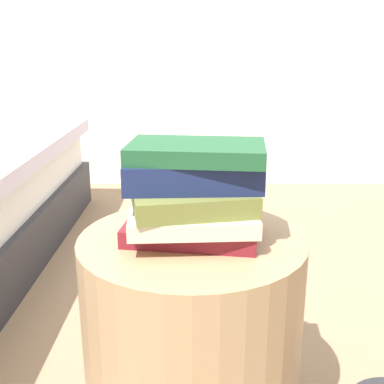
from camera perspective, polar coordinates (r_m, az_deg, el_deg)
The scene contains 6 objects.
side_table at distance 1.13m, azimuth 0.00°, elevation -16.34°, with size 0.48×0.48×0.46m, color tan.
book_maroon at distance 1.01m, azimuth -0.24°, elevation -4.34°, with size 0.27×0.17×0.04m, color maroon.
book_cream at distance 0.99m, azimuth 0.18°, elevation -2.80°, with size 0.25×0.20×0.03m, color beige.
book_olive at distance 0.98m, azimuth 0.13°, elevation -0.73°, with size 0.24×0.18×0.04m, color olive.
book_navy at distance 0.98m, azimuth 0.15°, elevation 2.34°, with size 0.27×0.16×0.06m, color #19234C.
book_forest at distance 0.96m, azimuth 0.54°, elevation 4.75°, with size 0.27×0.16×0.03m, color #1E512D.
Camera 1 is at (0.00, -0.94, 0.86)m, focal length 45.54 mm.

